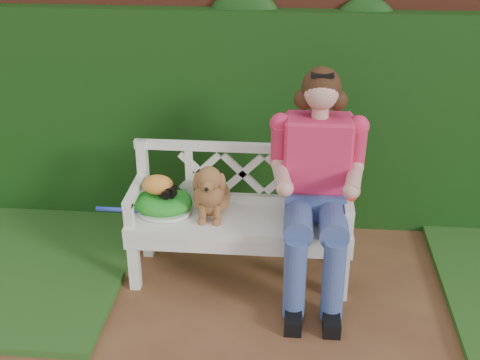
{
  "coord_description": "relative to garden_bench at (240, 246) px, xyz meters",
  "views": [
    {
      "loc": [
        0.04,
        -2.92,
        2.59
      ],
      "look_at": [
        -0.29,
        0.86,
        0.75
      ],
      "focal_mm": 48.0,
      "sensor_mm": 36.0,
      "label": 1
    }
  ],
  "objects": [
    {
      "name": "brick_wall",
      "position": [
        0.29,
        1.04,
        0.86
      ],
      "size": [
        10.0,
        0.3,
        2.2
      ],
      "primitive_type": "cube",
      "color": "brown",
      "rests_on": "ground"
    },
    {
      "name": "seated_woman",
      "position": [
        0.5,
        -0.02,
        0.53
      ],
      "size": [
        0.84,
        1.0,
        1.54
      ],
      "primitive_type": null,
      "rotation": [
        0.0,
        0.0,
        -0.25
      ],
      "color": "#F43666",
      "rests_on": "ground"
    },
    {
      "name": "camera_item",
      "position": [
        -0.48,
        -0.02,
        0.42
      ],
      "size": [
        0.11,
        0.09,
        0.07
      ],
      "primitive_type": "cube",
      "rotation": [
        0.0,
        0.0,
        -0.19
      ],
      "color": "black",
      "rests_on": "green_bag"
    },
    {
      "name": "green_bag",
      "position": [
        -0.53,
        0.02,
        0.31
      ],
      "size": [
        0.43,
        0.34,
        0.14
      ],
      "primitive_type": null,
      "rotation": [
        0.0,
        0.0,
        0.04
      ],
      "color": "#28761E",
      "rests_on": "garden_bench"
    },
    {
      "name": "baseball_glove",
      "position": [
        -0.55,
        0.01,
        0.45
      ],
      "size": [
        0.21,
        0.16,
        0.13
      ],
      "primitive_type": "ellipsoid",
      "rotation": [
        0.0,
        0.0,
        -0.01
      ],
      "color": "orange",
      "rests_on": "green_bag"
    },
    {
      "name": "ivy_hedge",
      "position": [
        0.29,
        0.82,
        0.61
      ],
      "size": [
        10.0,
        0.18,
        1.7
      ],
      "primitive_type": "cube",
      "color": "#163812",
      "rests_on": "ground"
    },
    {
      "name": "dog",
      "position": [
        -0.19,
        -0.0,
        0.44
      ],
      "size": [
        0.36,
        0.43,
        0.41
      ],
      "primitive_type": null,
      "rotation": [
        0.0,
        0.0,
        0.27
      ],
      "color": "#995E29",
      "rests_on": "garden_bench"
    },
    {
      "name": "tennis_racket",
      "position": [
        -0.55,
        -0.02,
        0.26
      ],
      "size": [
        0.71,
        0.36,
        0.03
      ],
      "primitive_type": null,
      "rotation": [
        0.0,
        0.0,
        -0.11
      ],
      "color": "silver",
      "rests_on": "garden_bench"
    },
    {
      "name": "garden_bench",
      "position": [
        0.0,
        0.0,
        0.0
      ],
      "size": [
        1.59,
        0.63,
        0.48
      ],
      "primitive_type": null,
      "rotation": [
        0.0,
        0.0,
        0.02
      ],
      "color": "white",
      "rests_on": "ground"
    },
    {
      "name": "ground",
      "position": [
        0.29,
        -0.86,
        -0.24
      ],
      "size": [
        60.0,
        60.0,
        0.0
      ],
      "primitive_type": "plane",
      "color": "brown"
    }
  ]
}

